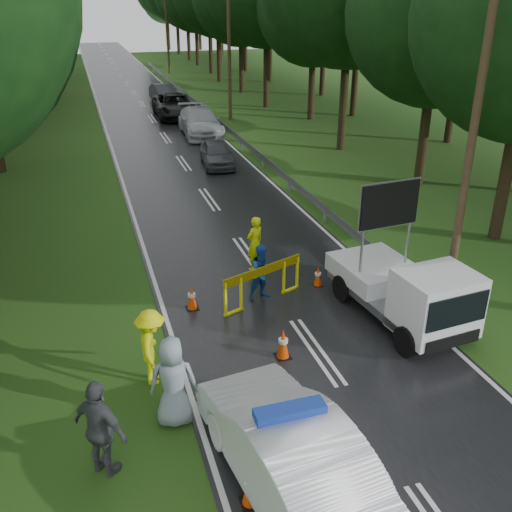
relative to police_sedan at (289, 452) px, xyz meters
name	(u,v)px	position (x,y,z in m)	size (l,w,h in m)	color
ground	(316,351)	(2.17, 3.84, -0.83)	(160.00, 160.00, 0.00)	#1F4E16
road	(152,119)	(2.17, 33.84, -0.82)	(7.00, 140.00, 0.02)	black
guardrail	(204,109)	(5.87, 33.51, -0.28)	(0.12, 60.06, 0.70)	gray
utility_pole_near	(475,120)	(7.37, 5.84, 4.23)	(1.40, 0.24, 10.00)	#422D1F
utility_pole_mid	(229,43)	(7.37, 31.84, 4.23)	(1.40, 0.24, 10.00)	#422D1F
utility_pole_far	(167,24)	(7.37, 57.84, 4.23)	(1.40, 0.24, 10.00)	#422D1F
police_sedan	(289,452)	(0.00, 0.00, 0.00)	(2.40, 5.21, 1.82)	white
work_truck	(408,291)	(4.97, 4.40, 0.15)	(2.45, 4.73, 3.63)	gray
barrier	(263,275)	(1.65, 6.62, 0.03)	(2.59, 1.06, 1.14)	#F6F70D
officer	(255,244)	(2.06, 8.75, 0.07)	(0.66, 0.43, 1.81)	#CFEA0C
civilian	(263,272)	(1.71, 6.84, 0.01)	(0.82, 0.64, 1.69)	#174599
bystander_left	(152,347)	(-1.87, 3.84, 0.09)	(1.19, 0.69, 1.85)	#F4FF0D
bystander_mid	(101,429)	(-3.12, 1.34, 0.18)	(1.19, 0.50, 2.03)	#45494D
bystander_right	(173,382)	(-1.63, 2.34, 0.18)	(0.99, 0.64, 2.02)	#8D9BAA
queue_car_first	(217,154)	(3.75, 20.94, -0.19)	(1.50, 3.73, 1.27)	#42454A
queue_car_second	(200,122)	(4.42, 28.04, -0.01)	(2.29, 5.64, 1.64)	#AFB3B8
queue_car_third	(175,106)	(3.86, 34.04, -0.02)	(2.69, 5.84, 1.62)	black
queue_car_fourth	(164,94)	(4.07, 40.28, -0.12)	(1.50, 4.30, 1.42)	#383A3E
cone_near_left	(250,487)	(-0.75, -0.16, -0.45)	(0.37, 0.37, 0.78)	black
cone_center	(283,344)	(1.28, 3.84, -0.44)	(0.38, 0.38, 0.80)	black
cone_far	(318,276)	(3.57, 7.09, -0.51)	(0.31, 0.31, 0.66)	black
cone_left_mid	(192,298)	(-0.38, 6.82, -0.47)	(0.36, 0.36, 0.75)	black
cone_right	(362,286)	(4.57, 6.12, -0.50)	(0.32, 0.32, 0.68)	black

